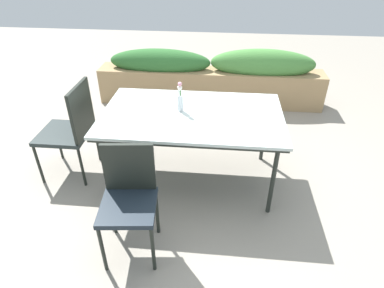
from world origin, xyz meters
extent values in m
plane|color=gray|center=(0.00, 0.00, 0.00)|extent=(12.00, 12.00, 0.00)
cube|color=silver|center=(-0.04, 0.07, 0.74)|extent=(1.65, 1.01, 0.03)
cube|color=#232823|center=(-0.04, 0.07, 0.71)|extent=(1.62, 0.99, 0.02)
cylinder|color=#232823|center=(-0.78, -0.34, 0.36)|extent=(0.04, 0.04, 0.72)
cylinder|color=#232823|center=(0.69, -0.34, 0.36)|extent=(0.04, 0.04, 0.72)
cylinder|color=#232823|center=(-0.78, 0.48, 0.36)|extent=(0.04, 0.04, 0.72)
cylinder|color=#232823|center=(0.69, 0.48, 0.36)|extent=(0.04, 0.04, 0.72)
cube|color=#212A2B|center=(-1.32, 0.07, 0.46)|extent=(0.48, 0.48, 0.04)
cube|color=black|center=(-1.09, 0.07, 0.72)|extent=(0.03, 0.45, 0.50)
cylinder|color=black|center=(-1.53, -0.15, 0.23)|extent=(0.03, 0.03, 0.45)
cylinder|color=black|center=(-1.54, 0.29, 0.23)|extent=(0.03, 0.03, 0.45)
cylinder|color=black|center=(-1.10, -0.15, 0.23)|extent=(0.03, 0.03, 0.45)
cylinder|color=black|center=(-1.10, 0.29, 0.23)|extent=(0.03, 0.03, 0.45)
cube|color=#18232C|center=(-0.42, -0.88, 0.46)|extent=(0.44, 0.44, 0.04)
cube|color=black|center=(-0.44, -0.69, 0.68)|extent=(0.38, 0.07, 0.41)
cylinder|color=black|center=(-0.22, -1.04, 0.23)|extent=(0.03, 0.03, 0.45)
cylinder|color=black|center=(-0.58, -1.08, 0.23)|extent=(0.03, 0.03, 0.45)
cylinder|color=black|center=(-0.25, -0.68, 0.23)|extent=(0.03, 0.03, 0.45)
cylinder|color=black|center=(-0.62, -0.72, 0.23)|extent=(0.03, 0.03, 0.45)
cylinder|color=silver|center=(-0.15, 0.11, 0.83)|extent=(0.05, 0.05, 0.16)
cylinder|color=#387233|center=(-0.16, 0.11, 0.94)|extent=(0.01, 0.01, 0.15)
sphere|color=pink|center=(-0.16, 0.11, 1.02)|extent=(0.04, 0.04, 0.04)
cylinder|color=#387233|center=(-0.16, 0.11, 0.92)|extent=(0.01, 0.01, 0.11)
sphere|color=white|center=(-0.16, 0.11, 0.97)|extent=(0.04, 0.04, 0.04)
cylinder|color=#387233|center=(-0.15, 0.10, 0.92)|extent=(0.01, 0.01, 0.12)
sphere|color=white|center=(-0.15, 0.10, 0.98)|extent=(0.03, 0.03, 0.03)
cylinder|color=#387233|center=(-0.16, 0.11, 0.94)|extent=(0.01, 0.01, 0.16)
sphere|color=white|center=(-0.16, 0.11, 1.02)|extent=(0.03, 0.03, 0.03)
cylinder|color=#387233|center=(-0.17, 0.10, 0.93)|extent=(0.01, 0.01, 0.12)
sphere|color=white|center=(-0.17, 0.10, 0.98)|extent=(0.03, 0.03, 0.03)
cube|color=#9E7F56|center=(0.04, 1.89, 0.25)|extent=(3.20, 0.40, 0.50)
ellipsoid|color=#2D662D|center=(-0.68, 1.89, 0.60)|extent=(1.44, 0.36, 0.36)
ellipsoid|color=#47843D|center=(0.76, 1.89, 0.62)|extent=(1.44, 0.36, 0.40)
camera|label=1|loc=(0.22, -2.55, 2.12)|focal=30.38mm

